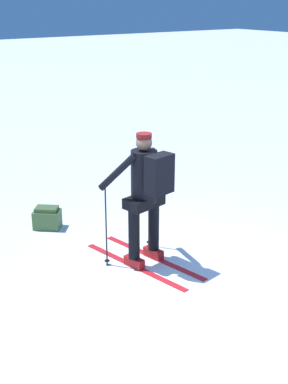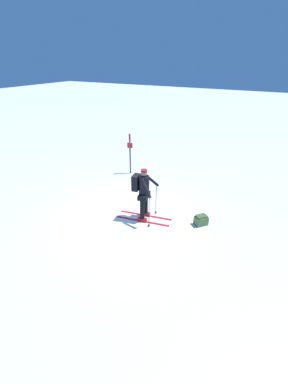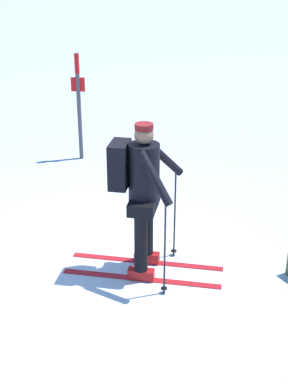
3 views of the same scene
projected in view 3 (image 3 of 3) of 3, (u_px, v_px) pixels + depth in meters
The scene contains 3 objects.
ground_plane at pixel (89, 264), 6.45m from camera, with size 80.00×80.00×0.00m, color white.
skier at pixel (141, 189), 5.88m from camera, with size 1.90×0.98×1.80m.
trail_marker at pixel (79, 98), 9.25m from camera, with size 0.24×0.09×1.88m.
Camera 3 is at (-2.61, 4.90, 3.46)m, focal length 50.00 mm.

